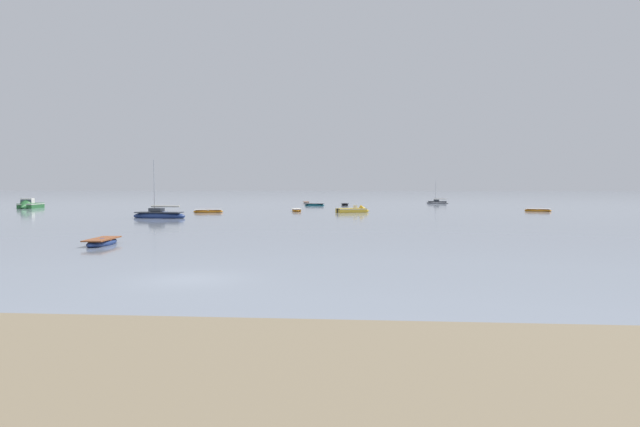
{
  "coord_description": "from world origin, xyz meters",
  "views": [
    {
      "loc": [
        7.06,
        -21.55,
        3.72
      ],
      "look_at": [
        1.62,
        44.21,
        0.45
      ],
      "focal_mm": 31.26,
      "sensor_mm": 36.0,
      "label": 1
    }
  ],
  "objects_px": {
    "rowboat_moored_1": "(208,211)",
    "rowboat_moored_3": "(102,242)",
    "rowboat_moored_6": "(315,205)",
    "sailboat_moored_0": "(159,215)",
    "rowboat_moored_5": "(306,203)",
    "rowboat_moored_0": "(538,210)",
    "sailboat_moored_1": "(437,203)",
    "rowboat_moored_4": "(297,210)",
    "rowboat_moored_7": "(345,205)",
    "motorboat_moored_2": "(28,206)",
    "motorboat_moored_1": "(356,211)"
  },
  "relations": [
    {
      "from": "rowboat_moored_1",
      "to": "rowboat_moored_7",
      "type": "bearing_deg",
      "value": -136.25
    },
    {
      "from": "motorboat_moored_2",
      "to": "rowboat_moored_7",
      "type": "bearing_deg",
      "value": 98.3
    },
    {
      "from": "rowboat_moored_1",
      "to": "rowboat_moored_3",
      "type": "height_order",
      "value": "rowboat_moored_1"
    },
    {
      "from": "sailboat_moored_1",
      "to": "rowboat_moored_7",
      "type": "relative_size",
      "value": 1.4
    },
    {
      "from": "sailboat_moored_0",
      "to": "rowboat_moored_5",
      "type": "distance_m",
      "value": 56.3
    },
    {
      "from": "rowboat_moored_3",
      "to": "rowboat_moored_7",
      "type": "relative_size",
      "value": 1.03
    },
    {
      "from": "sailboat_moored_0",
      "to": "rowboat_moored_3",
      "type": "height_order",
      "value": "sailboat_moored_0"
    },
    {
      "from": "sailboat_moored_1",
      "to": "rowboat_moored_7",
      "type": "xyz_separation_m",
      "value": [
        -19.11,
        -12.63,
        -0.07
      ]
    },
    {
      "from": "rowboat_moored_1",
      "to": "motorboat_moored_1",
      "type": "relative_size",
      "value": 0.85
    },
    {
      "from": "sailboat_moored_1",
      "to": "rowboat_moored_3",
      "type": "bearing_deg",
      "value": 78.36
    },
    {
      "from": "rowboat_moored_7",
      "to": "rowboat_moored_3",
      "type": "bearing_deg",
      "value": 161.42
    },
    {
      "from": "rowboat_moored_6",
      "to": "rowboat_moored_3",
      "type": "bearing_deg",
      "value": 90.11
    },
    {
      "from": "motorboat_moored_2",
      "to": "rowboat_moored_4",
      "type": "bearing_deg",
      "value": 69.85
    },
    {
      "from": "rowboat_moored_0",
      "to": "motorboat_moored_2",
      "type": "bearing_deg",
      "value": -160.49
    },
    {
      "from": "rowboat_moored_4",
      "to": "rowboat_moored_5",
      "type": "distance_m",
      "value": 37.16
    },
    {
      "from": "rowboat_moored_3",
      "to": "rowboat_moored_6",
      "type": "xyz_separation_m",
      "value": [
        7.0,
        69.98,
        0.0
      ]
    },
    {
      "from": "rowboat_moored_6",
      "to": "rowboat_moored_0",
      "type": "bearing_deg",
      "value": 155.77
    },
    {
      "from": "motorboat_moored_1",
      "to": "rowboat_moored_1",
      "type": "bearing_deg",
      "value": 161.18
    },
    {
      "from": "rowboat_moored_1",
      "to": "rowboat_moored_4",
      "type": "bearing_deg",
      "value": -174.39
    },
    {
      "from": "rowboat_moored_0",
      "to": "sailboat_moored_1",
      "type": "xyz_separation_m",
      "value": [
        -10.03,
        35.52,
        0.06
      ]
    },
    {
      "from": "rowboat_moored_0",
      "to": "rowboat_moored_5",
      "type": "height_order",
      "value": "rowboat_moored_0"
    },
    {
      "from": "rowboat_moored_6",
      "to": "rowboat_moored_4",
      "type": "bearing_deg",
      "value": 94.51
    },
    {
      "from": "rowboat_moored_6",
      "to": "motorboat_moored_2",
      "type": "relative_size",
      "value": 0.56
    },
    {
      "from": "sailboat_moored_0",
      "to": "rowboat_moored_5",
      "type": "height_order",
      "value": "sailboat_moored_0"
    },
    {
      "from": "rowboat_moored_5",
      "to": "motorboat_moored_1",
      "type": "bearing_deg",
      "value": 2.42
    },
    {
      "from": "motorboat_moored_2",
      "to": "rowboat_moored_7",
      "type": "xyz_separation_m",
      "value": [
        51.97,
        18.39,
        -0.23
      ]
    },
    {
      "from": "rowboat_moored_0",
      "to": "rowboat_moored_7",
      "type": "bearing_deg",
      "value": 164.54
    },
    {
      "from": "rowboat_moored_7",
      "to": "sailboat_moored_0",
      "type": "bearing_deg",
      "value": 146.69
    },
    {
      "from": "rowboat_moored_7",
      "to": "rowboat_moored_0",
      "type": "bearing_deg",
      "value": -136.93
    },
    {
      "from": "rowboat_moored_0",
      "to": "motorboat_moored_1",
      "type": "distance_m",
      "value": 27.03
    },
    {
      "from": "rowboat_moored_0",
      "to": "sailboat_moored_0",
      "type": "height_order",
      "value": "sailboat_moored_0"
    },
    {
      "from": "rowboat_moored_4",
      "to": "sailboat_moored_1",
      "type": "height_order",
      "value": "sailboat_moored_1"
    },
    {
      "from": "rowboat_moored_4",
      "to": "rowboat_moored_0",
      "type": "bearing_deg",
      "value": -100.97
    },
    {
      "from": "rowboat_moored_0",
      "to": "sailboat_moored_1",
      "type": "height_order",
      "value": "sailboat_moored_1"
    },
    {
      "from": "rowboat_moored_1",
      "to": "sailboat_moored_1",
      "type": "bearing_deg",
      "value": -146.35
    },
    {
      "from": "rowboat_moored_0",
      "to": "rowboat_moored_4",
      "type": "xyz_separation_m",
      "value": [
        -35.23,
        -2.73,
        -0.0
      ]
    },
    {
      "from": "rowboat_moored_4",
      "to": "rowboat_moored_7",
      "type": "bearing_deg",
      "value": -28.79
    },
    {
      "from": "rowboat_moored_4",
      "to": "motorboat_moored_2",
      "type": "relative_size",
      "value": 0.55
    },
    {
      "from": "sailboat_moored_0",
      "to": "rowboat_moored_6",
      "type": "xyz_separation_m",
      "value": [
        14.37,
        40.91,
        -0.14
      ]
    },
    {
      "from": "rowboat_moored_6",
      "to": "motorboat_moored_2",
      "type": "distance_m",
      "value": 48.94
    },
    {
      "from": "sailboat_moored_0",
      "to": "motorboat_moored_2",
      "type": "bearing_deg",
      "value": -33.83
    },
    {
      "from": "rowboat_moored_0",
      "to": "motorboat_moored_1",
      "type": "height_order",
      "value": "motorboat_moored_1"
    },
    {
      "from": "sailboat_moored_1",
      "to": "rowboat_moored_7",
      "type": "distance_m",
      "value": 22.91
    },
    {
      "from": "rowboat_moored_1",
      "to": "rowboat_moored_6",
      "type": "height_order",
      "value": "rowboat_moored_1"
    },
    {
      "from": "sailboat_moored_0",
      "to": "sailboat_moored_1",
      "type": "height_order",
      "value": "sailboat_moored_0"
    },
    {
      "from": "sailboat_moored_0",
      "to": "rowboat_moored_7",
      "type": "xyz_separation_m",
      "value": [
        19.95,
        43.71,
        -0.16
      ]
    },
    {
      "from": "motorboat_moored_1",
      "to": "rowboat_moored_5",
      "type": "relative_size",
      "value": 1.44
    },
    {
      "from": "motorboat_moored_1",
      "to": "rowboat_moored_4",
      "type": "bearing_deg",
      "value": 138.88
    },
    {
      "from": "motorboat_moored_1",
      "to": "rowboat_moored_7",
      "type": "bearing_deg",
      "value": 71.24
    },
    {
      "from": "sailboat_moored_0",
      "to": "rowboat_moored_3",
      "type": "xyz_separation_m",
      "value": [
        7.37,
        -29.08,
        -0.15
      ]
    }
  ]
}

